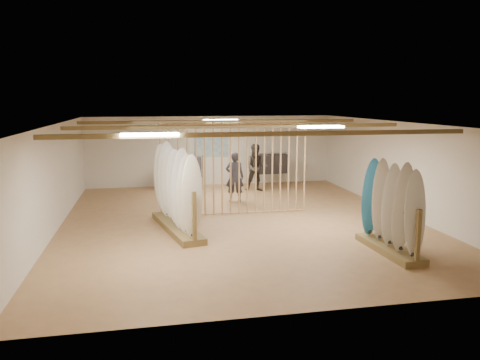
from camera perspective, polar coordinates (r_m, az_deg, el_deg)
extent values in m
plane|color=tan|center=(13.55, 0.00, -5.01)|extent=(12.00, 12.00, 0.00)
plane|color=#9A9892|center=(13.12, 0.00, 6.91)|extent=(12.00, 12.00, 0.00)
plane|color=silver|center=(19.13, -3.52, 3.58)|extent=(12.00, 0.00, 12.00)
plane|color=silver|center=(7.59, 8.92, -6.04)|extent=(12.00, 0.00, 12.00)
plane|color=silver|center=(13.24, -21.74, 0.14)|extent=(0.00, 12.00, 12.00)
plane|color=silver|center=(15.04, 19.03, 1.38)|extent=(0.00, 12.00, 12.00)
cube|color=olive|center=(13.12, 0.00, 6.56)|extent=(9.50, 6.12, 0.10)
cube|color=white|center=(13.12, 0.00, 6.64)|extent=(1.20, 0.35, 0.06)
cylinder|color=tan|center=(13.80, -9.65, 1.07)|extent=(0.05, 0.05, 2.78)
cylinder|color=tan|center=(13.81, -8.58, 1.10)|extent=(0.05, 0.05, 2.78)
cylinder|color=tan|center=(13.83, -7.51, 1.14)|extent=(0.05, 0.05, 2.78)
cylinder|color=tan|center=(13.85, -6.44, 1.17)|extent=(0.05, 0.05, 2.78)
cylinder|color=tan|center=(13.87, -5.37, 1.20)|extent=(0.05, 0.05, 2.78)
cylinder|color=tan|center=(13.90, -4.31, 1.24)|extent=(0.05, 0.05, 2.78)
cylinder|color=tan|center=(13.93, -3.25, 1.27)|extent=(0.05, 0.05, 2.78)
cylinder|color=tan|center=(13.97, -2.20, 1.30)|extent=(0.05, 0.05, 2.78)
cylinder|color=tan|center=(14.01, -1.16, 1.33)|extent=(0.05, 0.05, 2.78)
cylinder|color=tan|center=(14.06, -0.12, 1.36)|extent=(0.05, 0.05, 2.78)
cylinder|color=tan|center=(14.11, 0.91, 1.39)|extent=(0.05, 0.05, 2.78)
cylinder|color=tan|center=(14.17, 1.94, 1.42)|extent=(0.05, 0.05, 2.78)
cylinder|color=tan|center=(14.23, 2.95, 1.45)|extent=(0.05, 0.05, 2.78)
cylinder|color=tan|center=(14.29, 3.96, 1.48)|extent=(0.05, 0.05, 2.78)
cylinder|color=tan|center=(14.36, 4.95, 1.50)|extent=(0.05, 0.05, 2.78)
cylinder|color=tan|center=(14.44, 5.94, 1.53)|extent=(0.05, 0.05, 2.78)
cylinder|color=tan|center=(14.51, 6.92, 1.56)|extent=(0.05, 0.05, 2.78)
cylinder|color=tan|center=(14.60, 7.88, 1.58)|extent=(0.05, 0.05, 2.78)
cube|color=#306CAA|center=(19.09, -3.51, 4.17)|extent=(1.40, 0.03, 0.90)
cube|color=olive|center=(12.69, -7.70, -5.72)|extent=(1.27, 3.24, 0.17)
cylinder|color=black|center=(12.46, -7.80, -1.15)|extent=(0.67, 3.07, 0.01)
ellipsoid|color=silver|center=(11.13, -5.87, -1.98)|extent=(0.54, 0.18, 2.06)
ellipsoid|color=silver|center=(11.57, -6.57, -1.55)|extent=(0.54, 0.18, 2.06)
ellipsoid|color=white|center=(12.00, -7.21, -1.15)|extent=(0.54, 0.18, 2.06)
ellipsoid|color=white|center=(12.44, -7.81, -0.77)|extent=(0.54, 0.18, 2.06)
ellipsoid|color=white|center=(12.88, -8.37, -0.43)|extent=(0.54, 0.18, 2.06)
ellipsoid|color=white|center=(13.33, -8.89, -0.10)|extent=(0.54, 0.18, 2.06)
ellipsoid|color=silver|center=(13.77, -9.38, 0.20)|extent=(0.54, 0.18, 2.06)
cube|color=olive|center=(11.37, 17.71, -7.99)|extent=(0.67, 2.20, 0.16)
cylinder|color=black|center=(11.12, 17.97, -3.27)|extent=(0.11, 2.13, 0.01)
ellipsoid|color=white|center=(10.38, 20.56, -3.88)|extent=(0.50, 0.08, 1.92)
ellipsoid|color=silver|center=(10.74, 19.23, -3.36)|extent=(0.50, 0.08, 1.92)
ellipsoid|color=white|center=(11.10, 17.99, -2.88)|extent=(0.50, 0.08, 1.92)
ellipsoid|color=silver|center=(11.48, 16.83, -2.42)|extent=(0.50, 0.08, 1.92)
ellipsoid|color=#2D8CD1|center=(11.85, 15.74, -1.99)|extent=(0.50, 0.08, 1.92)
cylinder|color=silver|center=(17.93, -6.68, 2.91)|extent=(1.27, 0.26, 0.03)
cube|color=black|center=(17.99, -6.65, 1.52)|extent=(1.24, 0.53, 0.78)
cylinder|color=silver|center=(18.02, -6.64, 0.87)|extent=(0.03, 0.03, 1.38)
cylinder|color=silver|center=(18.92, 4.00, 3.27)|extent=(1.27, 0.13, 0.03)
cube|color=black|center=(18.98, 3.98, 1.97)|extent=(1.21, 0.41, 0.78)
cylinder|color=silver|center=(19.00, 3.97, 1.35)|extent=(0.03, 0.03, 1.37)
imported|color=#2D2B33|center=(15.94, -0.65, 0.79)|extent=(0.79, 0.61, 1.94)
imported|color=#2F2A24|center=(17.78, 2.02, 1.90)|extent=(1.08, 0.89, 2.05)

